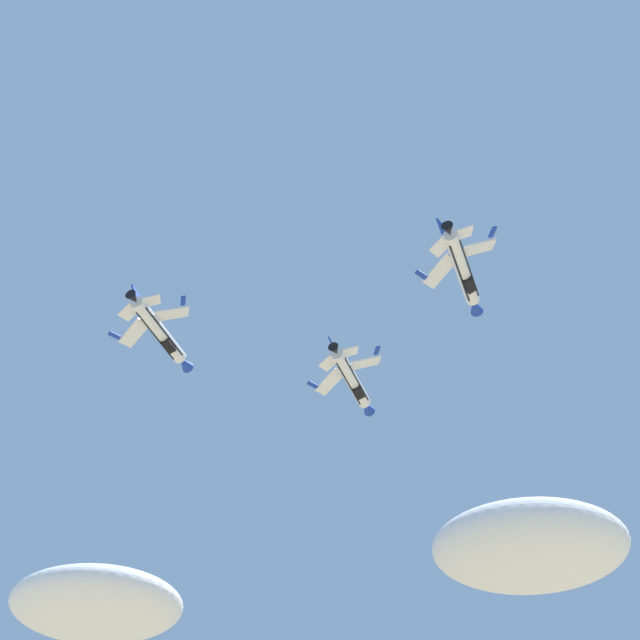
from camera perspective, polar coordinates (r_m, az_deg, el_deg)
The scene contains 5 objects.
cloud_high_distant at distance 388.55m, azimuth -13.08°, elevation -16.12°, with size 65.36×58.37×21.81m, color white.
cloud_low_wispy at distance 294.97m, azimuth 12.33°, elevation -12.99°, with size 57.36×44.87×22.72m, color white.
fighter_jet_lead at distance 127.29m, azimuth 1.90°, elevation -3.57°, with size 9.82×15.74×4.92m.
fighter_jet_left_wing at distance 121.14m, azimuth -9.43°, elevation -0.72°, with size 9.92×15.74×4.79m.
fighter_jet_right_wing at distance 112.13m, azimuth 8.43°, elevation 2.94°, with size 9.59×15.74×5.14m.
Camera 1 is at (3.25, -6.15, 1.75)m, focal length 54.10 mm.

